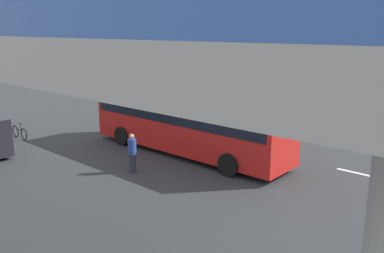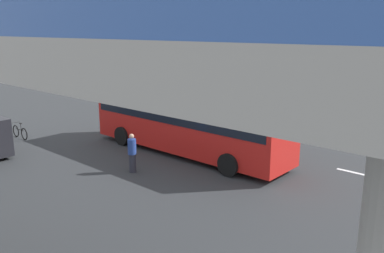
% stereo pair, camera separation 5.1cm
% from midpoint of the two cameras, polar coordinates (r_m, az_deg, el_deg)
% --- Properties ---
extents(ground, '(80.00, 80.00, 0.00)m').
position_cam_midpoint_polar(ground, '(21.51, -0.02, -3.39)').
color(ground, '#2D3033').
extents(city_bus, '(11.54, 2.85, 3.15)m').
position_cam_midpoint_polar(city_bus, '(20.59, -0.77, 1.25)').
color(city_bus, red).
rests_on(city_bus, ground).
extents(bicycle_black, '(1.77, 0.44, 0.96)m').
position_cam_midpoint_polar(bicycle_black, '(25.79, -23.19, -0.76)').
color(bicycle_black, black).
rests_on(bicycle_black, ground).
extents(pedestrian, '(0.38, 0.38, 1.79)m').
position_cam_midpoint_polar(pedestrian, '(18.25, -8.42, -3.78)').
color(pedestrian, '#2D2D38').
rests_on(pedestrian, ground).
extents(lane_dash_leftmost, '(2.00, 0.20, 0.01)m').
position_cam_midpoint_polar(lane_dash_leftmost, '(19.63, 22.69, -6.19)').
color(lane_dash_leftmost, silver).
rests_on(lane_dash_leftmost, ground).
extents(lane_dash_left, '(2.00, 0.20, 0.01)m').
position_cam_midpoint_polar(lane_dash_left, '(21.13, 12.43, -4.03)').
color(lane_dash_left, silver).
rests_on(lane_dash_left, ground).
extents(lane_dash_centre, '(2.00, 0.20, 0.01)m').
position_cam_midpoint_polar(lane_dash_centre, '(23.24, 3.83, -2.11)').
color(lane_dash_centre, silver).
rests_on(lane_dash_centre, ground).
extents(lane_dash_right, '(2.00, 0.20, 0.01)m').
position_cam_midpoint_polar(lane_dash_right, '(25.80, -3.19, -0.50)').
color(lane_dash_right, silver).
rests_on(lane_dash_right, ground).
extents(lane_dash_rightmost, '(2.00, 0.20, 0.01)m').
position_cam_midpoint_polar(lane_dash_rightmost, '(28.68, -8.88, 0.81)').
color(lane_dash_rightmost, silver).
rests_on(lane_dash_rightmost, ground).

